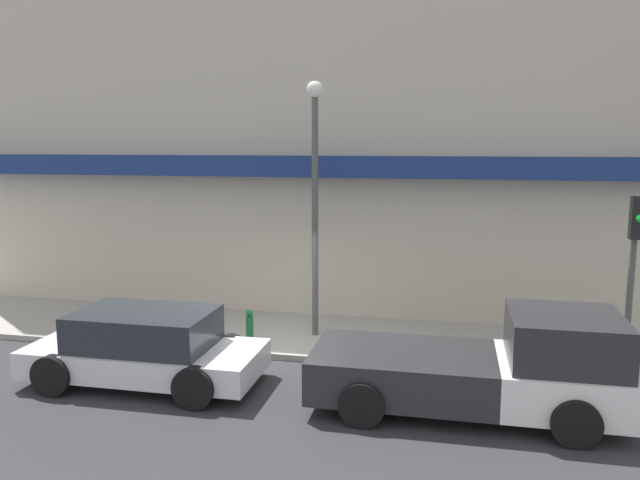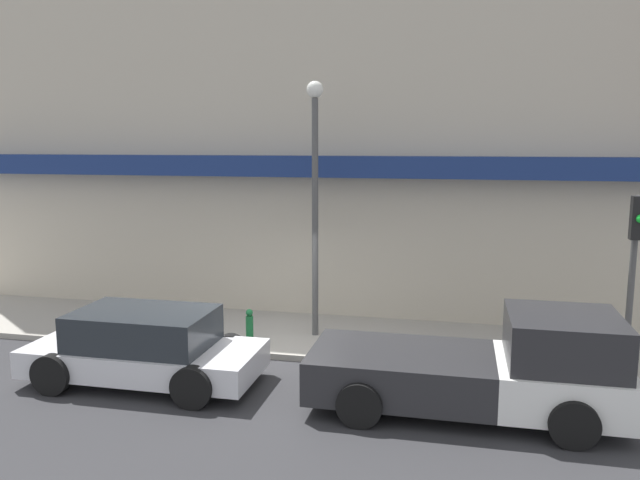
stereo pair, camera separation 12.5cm
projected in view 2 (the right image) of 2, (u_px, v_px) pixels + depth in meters
ground_plane at (272, 360)px, 12.81m from camera, size 80.00×80.00×0.00m
sidewalk at (292, 334)px, 14.31m from camera, size 36.00×3.12×0.13m
building at (321, 117)px, 16.46m from camera, size 19.80×3.80×10.49m
pickup_truck at (487, 368)px, 10.20m from camera, size 5.09×2.17×1.74m
parked_car at (145, 347)px, 11.53m from camera, size 4.30×2.02×1.37m
fire_hydrant at (250, 326)px, 13.48m from camera, size 0.16×0.16×0.74m
street_lamp at (315, 180)px, 13.53m from camera, size 0.36×0.36×5.58m
traffic_light at (635, 251)px, 11.53m from camera, size 0.28×0.42×3.33m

